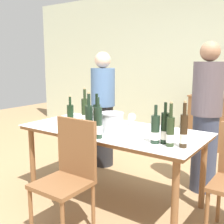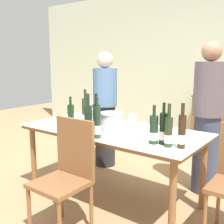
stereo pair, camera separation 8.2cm
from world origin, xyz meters
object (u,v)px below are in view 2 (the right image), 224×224
wine_bottle_3 (163,129)px  wine_bottle_5 (97,123)px  person_host (105,110)px  chair_near_front (67,169)px  ice_bucket (111,122)px  wine_glass_1 (94,110)px  wine_bottle_6 (85,113)px  wine_glass_2 (132,117)px  dining_table (112,136)px  wine_bottle_2 (71,116)px  wine_bottle_1 (154,130)px  wine_bottle_7 (88,121)px  wine_bottle_4 (96,120)px  wine_bottle_8 (182,132)px  wine_bottle_0 (168,132)px  person_guest_left (207,119)px  wine_glass_0 (132,119)px

wine_bottle_3 → wine_bottle_5: wine_bottle_5 is taller
person_host → chair_near_front: bearing=-63.7°
ice_bucket → wine_glass_1: 0.74m
wine_bottle_3 → wine_bottle_6: (-0.99, 0.11, 0.02)m
wine_bottle_3 → wine_glass_2: 0.70m
dining_table → wine_bottle_3: size_ratio=5.34×
wine_glass_2 → ice_bucket: bearing=-93.6°
ice_bucket → chair_near_front: chair_near_front is taller
wine_bottle_6 → chair_near_front: wine_bottle_6 is taller
wine_bottle_2 → wine_bottle_5: (0.50, -0.16, 0.02)m
wine_glass_1 → wine_bottle_6: bearing=-62.1°
dining_table → person_host: bearing=132.2°
wine_bottle_1 → ice_bucket: bearing=169.3°
dining_table → wine_bottle_7: (-0.01, -0.36, 0.21)m
wine_bottle_5 → chair_near_front: bearing=-102.9°
wine_bottle_3 → person_host: person_host is taller
wine_bottle_4 → person_host: person_host is taller
wine_bottle_8 → chair_near_front: size_ratio=0.39×
wine_bottle_0 → wine_bottle_6: (-1.06, 0.17, 0.02)m
wine_bottle_5 → chair_near_front: (-0.07, -0.32, -0.35)m
wine_bottle_1 → wine_bottle_8: (0.24, 0.02, 0.02)m
person_host → wine_bottle_4: bearing=-55.8°
person_guest_left → wine_bottle_1: bearing=-98.2°
wine_bottle_1 → wine_bottle_5: bearing=-163.4°
wine_bottle_4 → wine_glass_0: wine_bottle_4 is taller
wine_bottle_6 → person_guest_left: bearing=37.6°
dining_table → chair_near_front: size_ratio=1.95×
wine_bottle_2 → wine_bottle_5: wine_bottle_5 is taller
dining_table → wine_glass_0: wine_glass_0 is taller
wine_bottle_7 → wine_glass_0: bearing=73.0°
ice_bucket → wine_bottle_5: (0.03, -0.25, 0.03)m
wine_glass_1 → chair_near_front: size_ratio=0.14×
wine_bottle_3 → wine_bottle_7: (-0.67, -0.20, 0.01)m
wine_glass_2 → person_host: bearing=146.9°
wine_bottle_5 → wine_bottle_6: 0.52m
wine_bottle_0 → wine_glass_1: wine_bottle_0 is taller
wine_bottle_8 → wine_glass_0: size_ratio=2.68×
wine_bottle_6 → wine_bottle_8: bearing=-6.6°
wine_bottle_3 → wine_glass_0: 0.60m
dining_table → person_host: 1.01m
wine_bottle_2 → wine_bottle_7: wine_bottle_7 is taller
person_host → dining_table: bearing=-47.8°
person_guest_left → dining_table: bearing=-133.8°
wine_bottle_8 → person_host: 1.78m
wine_bottle_3 → person_guest_left: size_ratio=0.21×
wine_bottle_4 → wine_bottle_7: bearing=-103.1°
wine_bottle_5 → wine_bottle_8: (0.74, 0.17, -0.00)m
wine_bottle_1 → wine_bottle_2: 1.00m
wine_bottle_2 → wine_glass_2: (0.50, 0.44, -0.02)m
wine_bottle_2 → wine_bottle_4: size_ratio=0.87×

